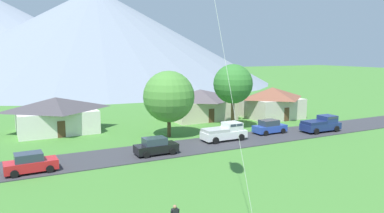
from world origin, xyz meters
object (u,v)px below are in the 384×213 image
object	(u,v)px
tree_center	(169,97)
parked_car_black_east_end	(156,146)
house_leftmost	(200,104)
tree_near_left	(233,84)
pickup_truck_navy_east_side	(321,124)
house_left_center	(56,114)
parked_car_blue_west_end	(269,127)
parked_car_red_mid_west	(30,163)
house_right_center	(272,102)
pickup_truck_white_west_side	(225,132)

from	to	relation	value
tree_center	parked_car_black_east_end	distance (m)	9.04
house_leftmost	tree_near_left	bearing A→B (deg)	-87.30
parked_car_black_east_end	pickup_truck_navy_east_side	xyz separation A→B (m)	(22.59, 0.22, 0.19)
house_left_center	tree_center	size ratio (longest dim) A/B	1.27
house_left_center	pickup_truck_navy_east_side	world-z (taller)	house_left_center
house_leftmost	tree_near_left	world-z (taller)	tree_near_left
house_leftmost	parked_car_blue_west_end	xyz separation A→B (m)	(2.66, -13.14, -1.45)
tree_center	parked_car_red_mid_west	world-z (taller)	tree_center
parked_car_blue_west_end	parked_car_black_east_end	bearing A→B (deg)	-171.39
tree_near_left	parked_car_black_east_end	distance (m)	16.42
house_right_center	parked_car_black_east_end	xyz separation A→B (m)	(-23.77, -11.38, -1.56)
parked_car_blue_west_end	parked_car_red_mid_west	distance (m)	27.66
parked_car_blue_west_end	parked_car_red_mid_west	bearing A→B (deg)	-174.21
house_left_center	pickup_truck_navy_east_side	xyz separation A→B (m)	(29.68, -15.71, -1.22)
house_right_center	pickup_truck_navy_east_side	size ratio (longest dim) A/B	1.61
house_left_center	tree_near_left	xyz separation A→B (m)	(20.92, -8.66, 3.63)
pickup_truck_white_west_side	pickup_truck_navy_east_side	size ratio (longest dim) A/B	0.99
pickup_truck_white_west_side	pickup_truck_navy_east_side	world-z (taller)	same
house_left_center	tree_near_left	world-z (taller)	tree_near_left
tree_center	parked_car_red_mid_west	distance (m)	17.86
house_leftmost	pickup_truck_navy_east_side	size ratio (longest dim) A/B	1.92
tree_near_left	house_right_center	bearing A→B (deg)	22.43
parked_car_blue_west_end	pickup_truck_navy_east_side	size ratio (longest dim) A/B	0.81
parked_car_red_mid_west	house_left_center	bearing A→B (deg)	75.11
pickup_truck_navy_east_side	house_right_center	bearing A→B (deg)	83.94
parked_car_red_mid_west	parked_car_black_east_end	xyz separation A→B (m)	(11.43, 0.35, 0.00)
tree_center	parked_car_black_east_end	world-z (taller)	tree_center
parked_car_red_mid_west	pickup_truck_navy_east_side	bearing A→B (deg)	0.96
house_right_center	parked_car_blue_west_end	distance (m)	11.89
tree_near_left	pickup_truck_navy_east_side	bearing A→B (deg)	-38.85
parked_car_red_mid_west	pickup_truck_white_west_side	xyz separation A→B (m)	(20.65, 2.21, 0.19)
parked_car_blue_west_end	parked_car_red_mid_west	xyz separation A→B (m)	(-27.52, -2.79, 0.00)
house_right_center	parked_car_red_mid_west	xyz separation A→B (m)	(-35.20, -11.73, -1.56)
house_leftmost	tree_center	distance (m)	12.81
parked_car_blue_west_end	pickup_truck_white_west_side	distance (m)	6.90
pickup_truck_navy_east_side	house_leftmost	bearing A→B (deg)	120.78
tree_near_left	house_leftmost	bearing A→B (deg)	92.70
tree_center	pickup_truck_white_west_side	world-z (taller)	tree_center
tree_center	house_right_center	bearing A→B (deg)	13.34
house_right_center	pickup_truck_navy_east_side	distance (m)	11.30
parked_car_black_east_end	parked_car_blue_west_end	bearing A→B (deg)	8.61
house_leftmost	parked_car_blue_west_end	bearing A→B (deg)	-78.56
house_right_center	parked_car_black_east_end	distance (m)	26.40
pickup_truck_white_west_side	parked_car_blue_west_end	bearing A→B (deg)	4.79
parked_car_blue_west_end	parked_car_black_east_end	world-z (taller)	same
pickup_truck_navy_east_side	pickup_truck_white_west_side	bearing A→B (deg)	173.00
house_leftmost	pickup_truck_white_west_side	size ratio (longest dim) A/B	1.93
parked_car_red_mid_west	pickup_truck_navy_east_side	world-z (taller)	pickup_truck_navy_east_side
tree_near_left	parked_car_blue_west_end	size ratio (longest dim) A/B	2.01
tree_near_left	tree_center	bearing A→B (deg)	-177.09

